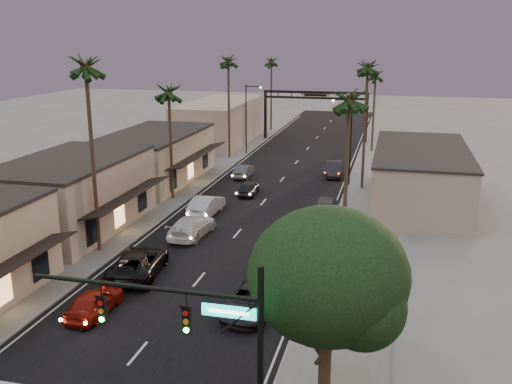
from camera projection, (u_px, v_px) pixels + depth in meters
The scene contains 30 objects.
ground at pixel (270, 194), 55.90m from camera, with size 200.00×200.00×0.00m, color slate.
road at pixel (280, 182), 60.58m from camera, with size 14.00×120.00×0.02m, color black.
sidewalk_left at pixel (215, 163), 69.31m from camera, with size 5.00×92.00×0.12m, color slate.
sidewalk_right at pixel (374, 171), 64.92m from camera, with size 5.00×92.00×0.12m, color slate.
storefront_mid at pixel (72, 196), 45.07m from camera, with size 8.00×14.00×5.50m, color gray.
storefront_far at pixel (154, 158), 60.12m from camera, with size 8.00×16.00×5.00m, color #B6A78B.
storefront_dist at pixel (220, 122), 81.51m from camera, with size 8.00×20.00×6.00m, color gray.
building_right at pixel (420, 177), 52.00m from camera, with size 8.00×18.00×5.00m, color gray.
traffic_signal at pixel (206, 335), 19.54m from camera, with size 8.51×0.22×7.80m.
corner_tree at pixel (330, 281), 21.65m from camera, with size 6.20×6.20×8.80m.
arch at pixel (315, 103), 82.52m from camera, with size 15.20×0.40×7.27m.
streetlight_right at pixel (348, 135), 57.57m from camera, with size 2.13×0.30×9.00m.
streetlight_left at pixel (248, 114), 72.94m from camera, with size 2.13×0.30×9.00m.
palm_lb at pixel (85, 61), 37.49m from camera, with size 3.20×3.20×15.20m.
palm_lc at pixel (168, 88), 51.37m from camera, with size 3.20×3.20×12.20m.
palm_ld at pixel (228, 58), 68.64m from camera, with size 3.20×3.20×14.20m.
palm_ra at pixel (350, 94), 35.90m from camera, with size 3.20×3.20×13.20m.
palm_rb at pixel (368, 64), 54.37m from camera, with size 3.20×3.20×14.20m.
palm_rc at pixel (376, 72), 73.61m from camera, with size 3.20×3.20×12.20m.
palm_far at pixel (271, 59), 90.36m from camera, with size 3.20×3.20×13.20m.
oncoming_red at pixel (94, 302), 31.59m from camera, with size 1.75×4.34×1.48m, color maroon.
oncoming_pickup at pixel (138, 263), 36.70m from camera, with size 2.87×6.22×1.73m, color black.
oncoming_silver at pixel (206, 205), 49.21m from camera, with size 1.80×5.15×1.70m, color #AFB0B5.
oncoming_white at pixel (192, 226), 43.91m from camera, with size 2.26×5.57×1.62m, color silver.
oncoming_dgrey at pixel (249, 188), 55.48m from camera, with size 1.63×4.06×1.38m, color black.
oncoming_grey_far at pixel (244, 171), 62.23m from camera, with size 1.49×4.29×1.41m, color #46464B.
curbside_near at pixel (252, 300), 31.79m from camera, with size 2.49×5.39×1.50m, color black.
curbside_black at pixel (282, 261), 37.29m from camera, with size 2.01×4.94×1.43m, color black.
curbside_grey at pixel (325, 209), 48.19m from camera, with size 2.00×4.97×1.69m, color #444449.
curbside_far at pixel (334, 169), 62.74m from camera, with size 1.70×4.86×1.60m, color black.
Camera 1 is at (11.54, -12.62, 14.98)m, focal length 40.00 mm.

